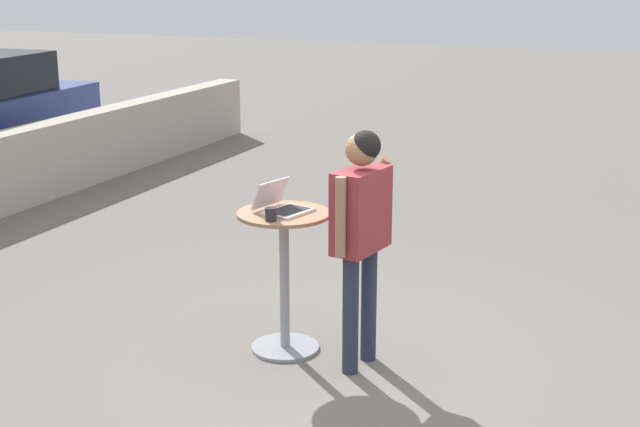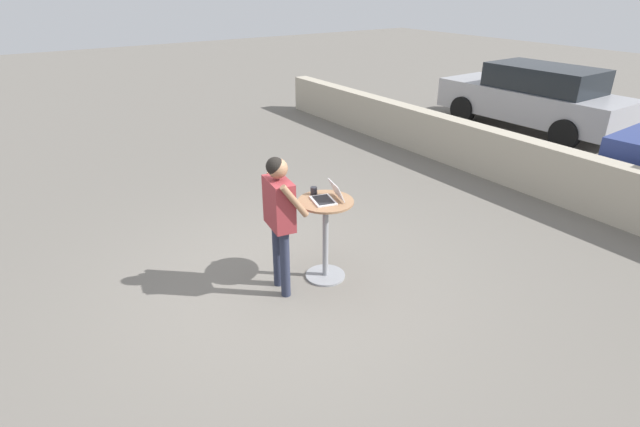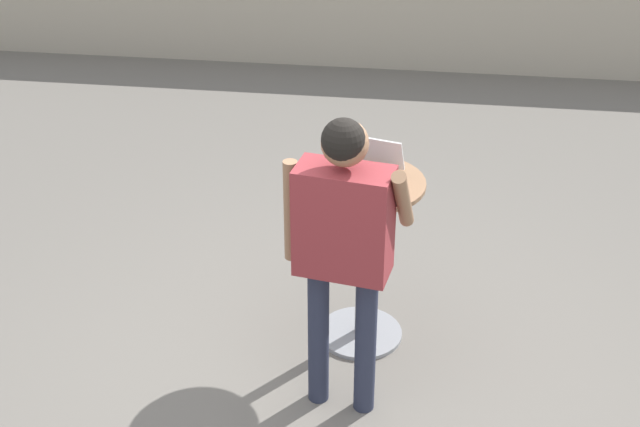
% 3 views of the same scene
% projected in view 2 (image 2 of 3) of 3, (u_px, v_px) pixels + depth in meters
% --- Properties ---
extents(ground_plane, '(50.00, 50.00, 0.00)m').
position_uv_depth(ground_plane, '(284.00, 286.00, 6.03)').
color(ground_plane, slate).
extents(pavement_kerb, '(15.25, 0.35, 0.88)m').
position_uv_depth(pavement_kerb, '(542.00, 170.00, 8.42)').
color(pavement_kerb, '#B2A893').
rests_on(pavement_kerb, ground_plane).
extents(cafe_table, '(0.66, 0.66, 1.03)m').
position_uv_depth(cafe_table, '(326.00, 232.00, 5.96)').
color(cafe_table, gray).
rests_on(cafe_table, ground_plane).
extents(laptop, '(0.39, 0.40, 0.21)m').
position_uv_depth(laptop, '(328.00, 197.00, 5.76)').
color(laptop, silver).
rests_on(laptop, cafe_table).
extents(coffee_mug, '(0.11, 0.08, 0.09)m').
position_uv_depth(coffee_mug, '(314.00, 191.00, 5.93)').
color(coffee_mug, '#232328').
rests_on(coffee_mug, cafe_table).
extents(standing_person, '(0.63, 0.35, 1.66)m').
position_uv_depth(standing_person, '(279.00, 208.00, 5.50)').
color(standing_person, '#282D42').
rests_on(standing_person, ground_plane).
extents(parked_car_further_down, '(4.49, 1.84, 1.54)m').
position_uv_depth(parked_car_further_down, '(534.00, 97.00, 11.90)').
color(parked_car_further_down, '#9E9EA3').
rests_on(parked_car_further_down, ground_plane).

